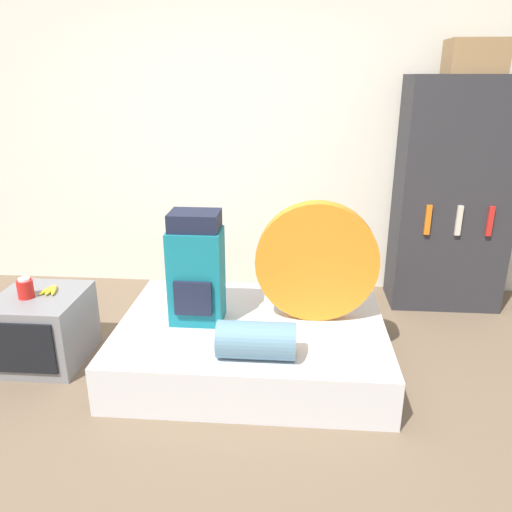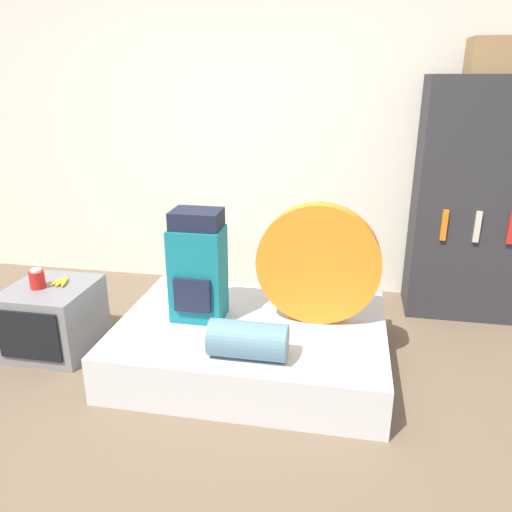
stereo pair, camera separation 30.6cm
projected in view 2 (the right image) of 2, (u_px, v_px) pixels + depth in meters
The scene contains 11 objects.
ground_plane at pixel (195, 424), 2.73m from camera, with size 16.00×16.00×0.00m, color brown.
wall_back at pixel (262, 139), 4.19m from camera, with size 8.00×0.05×2.60m.
bed at pixel (252, 342), 3.27m from camera, with size 1.70×1.27×0.30m.
backpack at pixel (198, 267), 3.16m from camera, with size 0.33×0.28×0.72m.
tent_bag at pixel (318, 264), 3.10m from camera, with size 0.78×0.11×0.78m.
sleeping_roll at pixel (248, 340), 2.78m from camera, with size 0.44×0.21×0.21m.
television at pixel (53, 318), 3.42m from camera, with size 0.54×0.58×0.46m.
canister at pixel (37, 279), 3.31m from camera, with size 0.10×0.10×0.13m.
banana_bunch at pixel (62, 282), 3.39m from camera, with size 0.12×0.16×0.03m.
bookshelf at pixel (473, 201), 3.76m from camera, with size 0.85×0.46×1.81m.
cardboard_box at pixel (499, 55), 3.40m from camera, with size 0.40×0.29×0.24m.
Camera 2 is at (0.74, -2.15, 1.79)m, focal length 35.00 mm.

